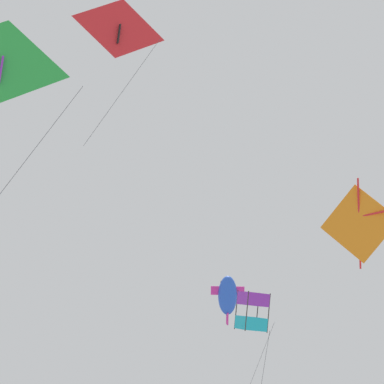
# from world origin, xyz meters

# --- Properties ---
(kite_delta_highest) EXTENTS (3.62, 2.48, 8.79)m
(kite_delta_highest) POSITION_xyz_m (-5.88, -1.41, 37.91)
(kite_delta_highest) COLOR green
(kite_diamond_mid_left) EXTENTS (1.99, 1.75, 9.89)m
(kite_diamond_mid_left) POSITION_xyz_m (3.07, -6.00, 33.03)
(kite_diamond_mid_left) COLOR orange
(kite_fish_near_right) EXTENTS (2.94, 2.32, 6.82)m
(kite_fish_near_right) POSITION_xyz_m (7.08, 7.06, 34.70)
(kite_fish_near_right) COLOR blue
(kite_delta_low_drifter) EXTENTS (2.75, 1.83, 6.63)m
(kite_delta_low_drifter) POSITION_xyz_m (-1.21, 1.32, 42.67)
(kite_delta_low_drifter) COLOR red
(kite_box_upper_right) EXTENTS (1.19, 1.37, 4.56)m
(kite_box_upper_right) POSITION_xyz_m (4.87, 1.86, 32.58)
(kite_box_upper_right) COLOR purple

